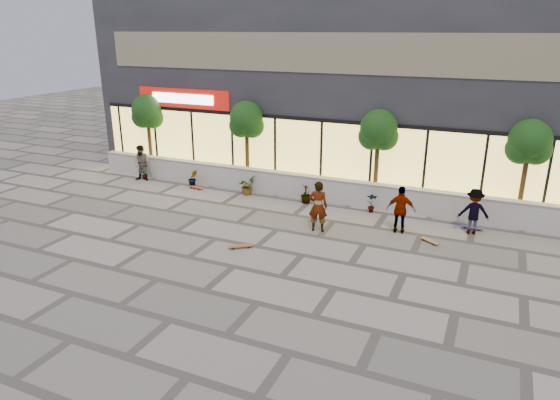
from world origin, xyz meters
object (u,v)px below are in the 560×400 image
at_px(skater_left, 142,163).
at_px(skateboard_left, 196,187).
at_px(tree_west, 147,113).
at_px(tree_mideast, 378,132).
at_px(skateboard_center, 240,246).
at_px(skater_center, 318,206).
at_px(tree_east, 529,145).
at_px(skateboard_right_near, 430,241).
at_px(skater_right_far, 474,211).
at_px(skater_right_near, 401,210).
at_px(skateboard_right_far, 472,227).
at_px(tree_midwest, 247,122).

distance_m(skater_left, skateboard_left, 3.15).
height_order(tree_west, tree_mideast, same).
distance_m(skater_left, skateboard_center, 9.47).
bearing_deg(skater_center, tree_east, -161.35).
relative_size(tree_west, tree_east, 1.00).
distance_m(tree_mideast, skateboard_right_near, 5.24).
height_order(tree_west, skater_right_far, tree_west).
distance_m(tree_west, skater_right_near, 13.61).
bearing_deg(tree_mideast, skateboard_right_near, -50.51).
distance_m(skater_left, skateboard_right_far, 14.96).
relative_size(tree_east, skater_center, 2.09).
bearing_deg(skateboard_left, skater_left, -174.23).
xyz_separation_m(skater_left, skater_right_near, (12.57, -1.48, 0.00)).
bearing_deg(skateboard_right_near, skater_right_near, -169.85).
relative_size(skateboard_right_near, skateboard_right_far, 0.88).
distance_m(tree_midwest, skater_left, 5.56).
height_order(tree_west, tree_east, same).
height_order(skater_right_near, skater_right_far, skater_right_near).
bearing_deg(tree_east, skateboard_left, -173.61).
height_order(tree_midwest, tree_east, same).
bearing_deg(skateboard_left, skater_right_far, 5.71).
bearing_deg(skater_center, skateboard_left, -31.64).
bearing_deg(tree_west, skateboard_right_near, -13.25).
relative_size(tree_west, skateboard_right_near, 5.61).
relative_size(skater_right_far, skateboard_right_near, 2.38).
relative_size(skater_center, skater_right_far, 1.13).
bearing_deg(skater_left, skateboard_right_far, -10.44).
bearing_deg(skater_right_far, skater_left, -13.92).
distance_m(skater_right_far, skateboard_right_far, 0.85).
height_order(tree_mideast, skateboard_right_far, tree_mideast).
distance_m(skateboard_center, skateboard_left, 6.97).
bearing_deg(tree_midwest, tree_west, 180.00).
distance_m(tree_mideast, skater_right_near, 3.93).
xyz_separation_m(skater_right_far, skateboard_right_far, (-0.00, 0.40, -0.75)).
xyz_separation_m(skater_left, skater_right_far, (14.94, -0.50, -0.03)).
xyz_separation_m(tree_east, skater_center, (-6.62, -3.92, -2.05)).
distance_m(tree_west, skater_center, 11.29).
relative_size(tree_mideast, skater_left, 2.27).
bearing_deg(skateboard_left, skater_center, -12.00).
height_order(tree_mideast, skateboard_left, tree_mideast).
distance_m(skater_right_far, skateboard_right_near, 2.05).
bearing_deg(skater_right_far, tree_midwest, -22.77).
bearing_deg(skateboard_right_near, skater_right_far, 83.02).
bearing_deg(skateboard_right_far, tree_west, 177.86).
bearing_deg(tree_midwest, skateboard_left, -141.62).
distance_m(skater_center, skateboard_right_far, 5.72).
relative_size(tree_mideast, skateboard_center, 4.99).
bearing_deg(tree_mideast, tree_east, 0.00).
relative_size(skater_left, skater_right_near, 1.00).
relative_size(skater_right_near, skateboard_right_near, 2.47).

